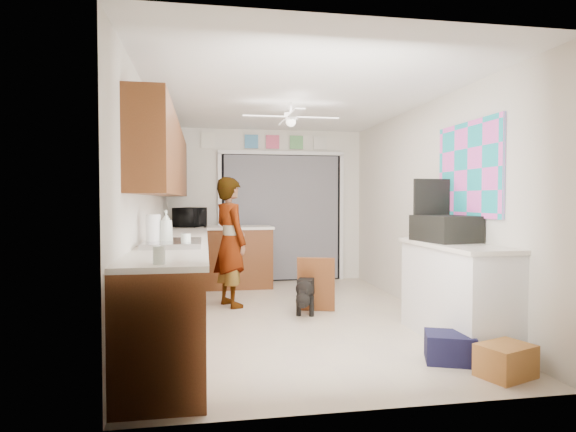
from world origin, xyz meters
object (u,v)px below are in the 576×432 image
microwave (190,217)px  suitcase (445,229)px  cardboard_box (506,361)px  paper_towel_roll (153,230)px  soap_bottle (166,228)px  dog (307,293)px  navy_crate (450,348)px  man (230,242)px

microwave → suitcase: size_ratio=0.88×
microwave → cardboard_box: bearing=-129.6°
paper_towel_roll → cardboard_box: paper_towel_roll is taller
paper_towel_roll → soap_bottle: bearing=-3.3°
soap_bottle → dog: 2.10m
dog → soap_bottle: bearing=-123.6°
suitcase → dog: 1.84m
microwave → dog: (1.41, -1.82, -0.85)m
microwave → cardboard_box: size_ratio=1.32×
microwave → paper_towel_roll: microwave is taller
navy_crate → man: size_ratio=0.24×
paper_towel_roll → dog: paper_towel_roll is taller
microwave → navy_crate: 4.43m
paper_towel_roll → navy_crate: 2.74m
man → suitcase: bearing=-154.8°
cardboard_box → man: size_ratio=0.24×
soap_bottle → cardboard_box: soap_bottle is taller
cardboard_box → dog: size_ratio=0.65×
cardboard_box → suitcase: bearing=86.3°
navy_crate → man: bearing=124.9°
microwave → suitcase: (2.55, -3.00, -0.02)m
paper_towel_roll → navy_crate: paper_towel_roll is taller
paper_towel_roll → man: bearing=65.6°
cardboard_box → soap_bottle: bearing=156.9°
suitcase → cardboard_box: (-0.07, -1.09, -0.94)m
cardboard_box → navy_crate: cardboard_box is taller
microwave → dog: 2.45m
microwave → man: size_ratio=0.32×
paper_towel_roll → man: (0.77, 1.70, -0.26)m
microwave → man: 1.41m
microwave → suitcase: bearing=-120.5°
microwave → suitcase: 3.93m
microwave → soap_bottle: 2.98m
navy_crate → soap_bottle: bearing=162.9°
suitcase → dog: suitcase is taller
paper_towel_roll → cardboard_box: (2.71, -1.12, -0.96)m
suitcase → cardboard_box: 1.44m
microwave → soap_bottle: bearing=-163.1°
microwave → soap_bottle: soap_bottle is taller
cardboard_box → dog: dog is taller
paper_towel_roll → man: size_ratio=0.17×
cardboard_box → navy_crate: size_ratio=1.02×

